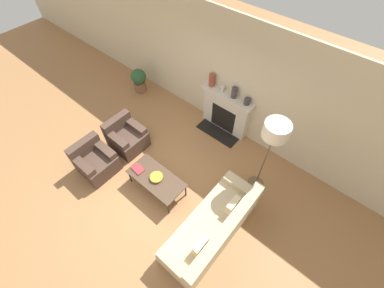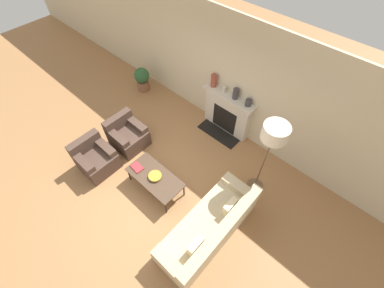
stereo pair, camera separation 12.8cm
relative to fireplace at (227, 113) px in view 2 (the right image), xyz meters
name	(u,v)px [view 2 (the right image)]	position (x,y,z in m)	size (l,w,h in m)	color
ground_plane	(151,184)	(-0.20, -2.42, -0.54)	(18.00, 18.00, 0.00)	#A87547
wall_back	(228,77)	(-0.20, 0.14, 0.91)	(18.00, 0.06, 2.90)	beige
fireplace	(227,113)	(0.00, 0.00, 0.00)	(1.35, 0.59, 1.11)	beige
couch	(210,228)	(1.48, -2.41, -0.24)	(0.82, 2.14, 0.81)	#CCB78E
armchair_near	(96,158)	(-1.45, -2.92, -0.24)	(0.77, 0.74, 0.78)	#4C382D
armchair_far	(127,135)	(-1.45, -2.00, -0.24)	(0.77, 0.74, 0.78)	#4C382D
coffee_table	(155,177)	(-0.04, -2.39, -0.13)	(1.23, 0.61, 0.44)	#4C3828
bowl	(155,176)	(-0.03, -2.39, -0.07)	(0.28, 0.28, 0.06)	#BC8E2D
book	(137,167)	(-0.48, -2.49, -0.09)	(0.28, 0.21, 0.02)	#9E2D33
floor_lamp	(273,137)	(1.54, -0.92, 1.15)	(0.46, 0.46, 1.96)	brown
mantel_vase_left	(214,81)	(-0.49, 0.01, 0.73)	(0.14, 0.14, 0.32)	brown
mantel_vase_center_left	(224,89)	(-0.17, 0.01, 0.64)	(0.09, 0.09, 0.15)	beige
mantel_vase_center_right	(236,94)	(0.14, 0.01, 0.70)	(0.14, 0.14, 0.26)	#3D383D
mantel_vase_right	(248,103)	(0.49, 0.01, 0.65)	(0.14, 0.14, 0.15)	#3D383D
potted_plant	(142,78)	(-2.74, -0.39, -0.15)	(0.43, 0.43, 0.72)	brown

